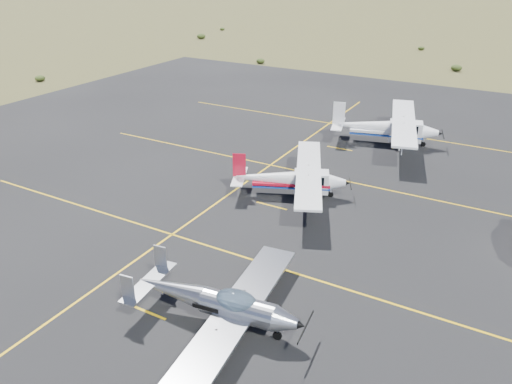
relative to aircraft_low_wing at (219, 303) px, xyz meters
The scene contains 5 objects.
ground 2.78m from the aircraft_low_wing, 90.63° to the left, with size 1600.00×1600.00×0.00m, color #383D1C.
apron 9.65m from the aircraft_low_wing, 90.17° to the left, with size 72.00×72.00×0.02m, color black.
aircraft_low_wing is the anchor object (origin of this frame).
aircraft_cessna 12.22m from the aircraft_low_wing, 102.65° to the left, with size 7.43×9.90×2.59m.
aircraft_plain 23.85m from the aircraft_low_wing, 90.84° to the left, with size 7.92×11.97×3.04m.
Camera 1 is at (8.99, -15.54, 13.28)m, focal length 35.00 mm.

